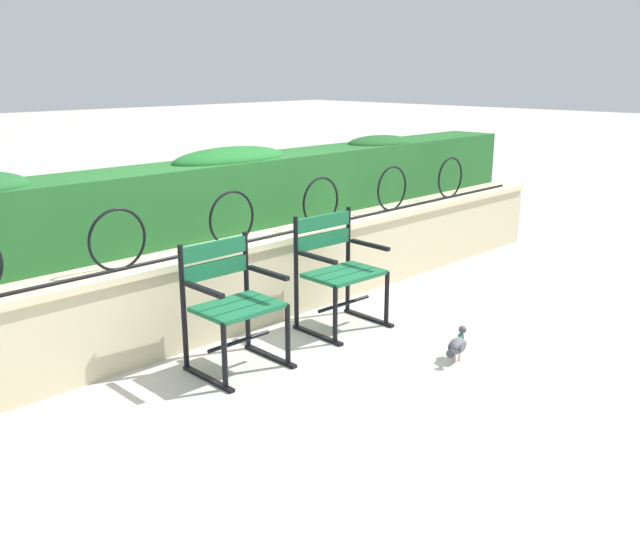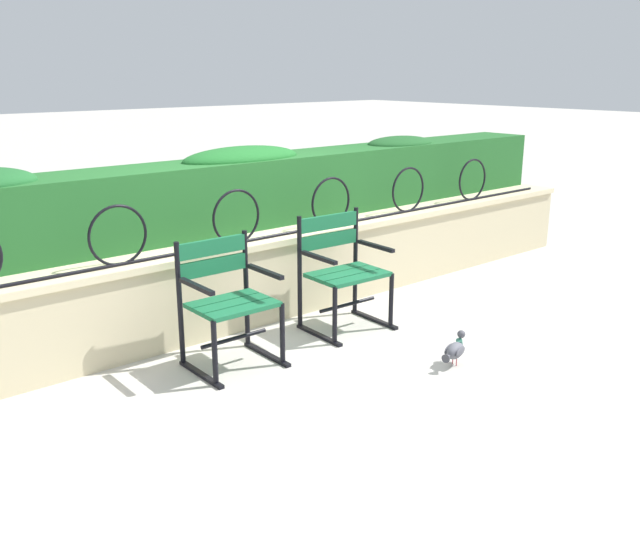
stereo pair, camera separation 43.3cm
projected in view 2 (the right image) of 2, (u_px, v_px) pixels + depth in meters
ground_plane at (324, 344)px, 5.13m from camera, size 60.00×60.00×0.00m
stone_wall at (262, 277)px, 5.60m from camera, size 7.73×0.41×0.67m
iron_arch_fence at (241, 220)px, 5.25m from camera, size 7.18×0.02×0.42m
hedge_row at (227, 191)px, 5.74m from camera, size 7.58×0.55×0.67m
park_chair_left at (227, 299)px, 4.68m from camera, size 0.58×0.53×0.86m
park_chair_right at (341, 268)px, 5.36m from camera, size 0.62×0.55×0.89m
pigeon_near_chairs at (455, 350)px, 4.73m from camera, size 0.29×0.15×0.22m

